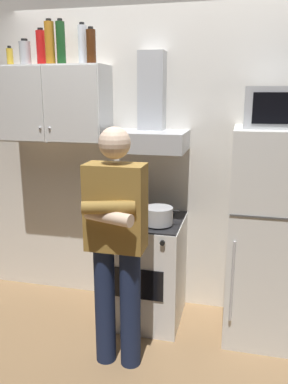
# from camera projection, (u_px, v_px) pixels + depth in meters

# --- Properties ---
(ground_plane) EXTENTS (7.00, 7.00, 0.00)m
(ground_plane) POSITION_uv_depth(u_px,v_px,m) (144.00, 334.00, 3.08)
(ground_plane) COLOR olive
(back_wall_tiled) EXTENTS (4.80, 0.10, 2.70)m
(back_wall_tiled) POSITION_uv_depth(u_px,v_px,m) (161.00, 152.00, 3.31)
(back_wall_tiled) COLOR silver
(back_wall_tiled) RESTS_ON ground_plane
(upper_cabinet) EXTENTS (0.90, 0.37, 0.60)m
(upper_cabinet) POSITION_uv_depth(u_px,v_px,m) (54.00, 104.00, 3.20)
(upper_cabinet) COLOR silver
(stove_oven) EXTENTS (0.60, 0.62, 0.87)m
(stove_oven) POSITION_uv_depth(u_px,v_px,m) (145.00, 269.00, 3.22)
(stove_oven) COLOR white
(stove_oven) RESTS_ON ground_plane
(range_hood) EXTENTS (0.60, 0.44, 0.75)m
(range_hood) POSITION_uv_depth(u_px,v_px,m) (149.00, 124.00, 3.05)
(range_hood) COLOR #B7BABF
(refrigerator) EXTENTS (0.60, 0.62, 1.60)m
(refrigerator) POSITION_uv_depth(u_px,v_px,m) (270.00, 237.00, 2.91)
(refrigerator) COLOR white
(refrigerator) RESTS_ON ground_plane
(microwave) EXTENTS (0.48, 0.37, 0.28)m
(microwave) POSITION_uv_depth(u_px,v_px,m) (280.00, 107.00, 2.70)
(microwave) COLOR #B7BABF
(microwave) RESTS_ON refrigerator
(person_standing) EXTENTS (0.38, 0.33, 1.64)m
(person_standing) POSITION_uv_depth(u_px,v_px,m) (116.00, 241.00, 2.55)
(person_standing) COLOR #192342
(person_standing) RESTS_ON ground_plane
(cooking_pot) EXTENTS (0.32, 0.22, 0.13)m
(cooking_pot) POSITION_uv_depth(u_px,v_px,m) (158.00, 216.00, 2.95)
(cooking_pot) COLOR #B7BABF
(cooking_pot) RESTS_ON stove_oven
(bottle_canister_steel) EXTENTS (0.09, 0.09, 0.21)m
(bottle_canister_steel) POSITION_uv_depth(u_px,v_px,m) (25.00, 53.00, 3.16)
(bottle_canister_steel) COLOR #B2B5BA
(bottle_canister_steel) RESTS_ON upper_cabinet
(bottle_spice_jar) EXTENTS (0.05, 0.05, 0.16)m
(bottle_spice_jar) POSITION_uv_depth(u_px,v_px,m) (10.00, 57.00, 3.20)
(bottle_spice_jar) COLOR gold
(bottle_spice_jar) RESTS_ON upper_cabinet
(bottle_soda_red) EXTENTS (0.08, 0.08, 0.29)m
(bottle_soda_red) POSITION_uv_depth(u_px,v_px,m) (41.00, 48.00, 3.14)
(bottle_soda_red) COLOR red
(bottle_soda_red) RESTS_ON upper_cabinet
(bottle_wine_green) EXTENTS (0.07, 0.07, 0.34)m
(bottle_wine_green) POSITION_uv_depth(u_px,v_px,m) (61.00, 43.00, 3.05)
(bottle_wine_green) COLOR #19471E
(bottle_wine_green) RESTS_ON upper_cabinet
(bottle_vodka_clear) EXTENTS (0.07, 0.07, 0.31)m
(bottle_vodka_clear) POSITION_uv_depth(u_px,v_px,m) (83.00, 45.00, 3.04)
(bottle_vodka_clear) COLOR silver
(bottle_vodka_clear) RESTS_ON upper_cabinet
(bottle_rum_dark) EXTENTS (0.07, 0.07, 0.27)m
(bottle_rum_dark) POSITION_uv_depth(u_px,v_px,m) (91.00, 47.00, 2.98)
(bottle_rum_dark) COLOR #47230F
(bottle_rum_dark) RESTS_ON upper_cabinet
(bottle_liquor_amber) EXTENTS (0.08, 0.08, 0.34)m
(bottle_liquor_amber) POSITION_uv_depth(u_px,v_px,m) (50.00, 43.00, 3.06)
(bottle_liquor_amber) COLOR #B7721E
(bottle_liquor_amber) RESTS_ON upper_cabinet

